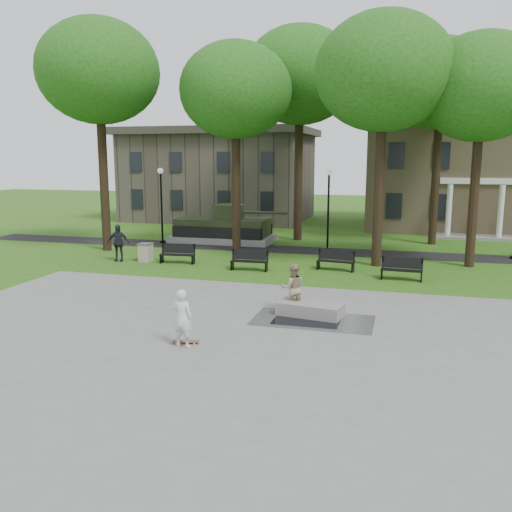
{
  "coord_description": "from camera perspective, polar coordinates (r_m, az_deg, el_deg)",
  "views": [
    {
      "loc": [
        4.79,
        -18.9,
        5.39
      ],
      "look_at": [
        -1.02,
        2.1,
        1.4
      ],
      "focal_mm": 38.0,
      "sensor_mm": 36.0,
      "label": 1
    }
  ],
  "objects": [
    {
      "name": "park_bench_2",
      "position": [
        26.37,
        8.4,
        -0.38
      ],
      "size": [
        1.84,
        0.73,
        1.0
      ],
      "rotation": [
        0.0,
        0.0,
        -0.12
      ],
      "color": "black",
      "rests_on": "ground"
    },
    {
      "name": "tree_3",
      "position": [
        28.76,
        22.68,
        16.01
      ],
      "size": [
        6.0,
        6.0,
        11.19
      ],
      "color": "black",
      "rests_on": "ground"
    },
    {
      "name": "tank_monument",
      "position": [
        35.07,
        -3.4,
        2.93
      ],
      "size": [
        7.45,
        3.4,
        2.4
      ],
      "color": "gray",
      "rests_on": "ground"
    },
    {
      "name": "friend_watching",
      "position": [
        19.01,
        3.9,
        -3.37
      ],
      "size": [
        1.01,
        0.91,
        1.72
      ],
      "primitive_type": "imported",
      "rotation": [
        0.0,
        0.0,
        3.5
      ],
      "color": "#9E8A66",
      "rests_on": "plaza"
    },
    {
      "name": "lamp_left",
      "position": [
        34.63,
        -9.94,
        5.92
      ],
      "size": [
        0.36,
        0.36,
        4.73
      ],
      "color": "black",
      "rests_on": "ground"
    },
    {
      "name": "pedestrian_walker",
      "position": [
        29.23,
        -14.32,
        1.35
      ],
      "size": [
        1.22,
        0.73,
        1.94
      ],
      "primitive_type": "imported",
      "rotation": [
        0.0,
        0.0,
        0.25
      ],
      "color": "black",
      "rests_on": "ground"
    },
    {
      "name": "building_left",
      "position": [
        48.11,
        -3.76,
        8.22
      ],
      "size": [
        15.0,
        10.0,
        7.2
      ],
      "primitive_type": "cube",
      "color": "#4C443D",
      "rests_on": "ground"
    },
    {
      "name": "skateboarder",
      "position": [
        15.67,
        -7.77,
        -6.49
      ],
      "size": [
        0.65,
        0.45,
        1.7
      ],
      "primitive_type": "imported",
      "rotation": [
        0.0,
        0.0,
        3.07
      ],
      "color": "silver",
      "rests_on": "plaza"
    },
    {
      "name": "lamp_mid",
      "position": [
        31.6,
        7.63,
        5.57
      ],
      "size": [
        0.36,
        0.36,
        4.73
      ],
      "color": "black",
      "rests_on": "ground"
    },
    {
      "name": "tree_4",
      "position": [
        35.91,
        4.63,
        18.35
      ],
      "size": [
        7.2,
        7.2,
        13.5
      ],
      "color": "black",
      "rests_on": "ground"
    },
    {
      "name": "park_bench_1",
      "position": [
        26.09,
        -0.67,
        -0.38
      ],
      "size": [
        1.81,
        0.58,
        1.0
      ],
      "rotation": [
        0.0,
        0.0,
        0.03
      ],
      "color": "black",
      "rests_on": "ground"
    },
    {
      "name": "tree_1",
      "position": [
        31.04,
        -2.17,
        16.96
      ],
      "size": [
        6.2,
        6.2,
        11.63
      ],
      "color": "black",
      "rests_on": "ground"
    },
    {
      "name": "ground",
      "position": [
        20.23,
        1.19,
        -5.08
      ],
      "size": [
        120.0,
        120.0,
        0.0
      ],
      "primitive_type": "plane",
      "color": "#285213",
      "rests_on": "ground"
    },
    {
      "name": "trash_bin",
      "position": [
        28.91,
        -11.54,
        0.4
      ],
      "size": [
        0.67,
        0.67,
        0.96
      ],
      "rotation": [
        0.0,
        0.0,
        -0.02
      ],
      "color": "#9E9182",
      "rests_on": "ground"
    },
    {
      "name": "plaza",
      "position": [
        15.66,
        -3.39,
        -9.74
      ],
      "size": [
        22.0,
        16.0,
        0.02
      ],
      "primitive_type": "cube",
      "color": "gray",
      "rests_on": "ground"
    },
    {
      "name": "tree_5",
      "position": [
        35.7,
        18.9,
        16.72
      ],
      "size": [
        6.4,
        6.4,
        12.44
      ],
      "color": "black",
      "rests_on": "ground"
    },
    {
      "name": "concrete_block",
      "position": [
        18.76,
        5.73,
        -5.6
      ],
      "size": [
        2.34,
        1.36,
        0.45
      ],
      "primitive_type": "cube",
      "rotation": [
        0.0,
        0.0,
        -0.17
      ],
      "color": "gray",
      "rests_on": "plaza"
    },
    {
      "name": "skateboard",
      "position": [
        16.16,
        -7.41,
        -9.0
      ],
      "size": [
        0.81,
        0.39,
        0.07
      ],
      "primitive_type": "cube",
      "rotation": [
        0.0,
        0.0,
        0.25
      ],
      "color": "brown",
      "rests_on": "plaza"
    },
    {
      "name": "park_bench_3",
      "position": [
        24.9,
        15.09,
        -1.26
      ],
      "size": [
        1.82,
        0.61,
        1.0
      ],
      "rotation": [
        0.0,
        0.0,
        -0.05
      ],
      "color": "black",
      "rests_on": "ground"
    },
    {
      "name": "puddle",
      "position": [
        18.14,
        5.27,
        -6.88
      ],
      "size": [
        2.2,
        1.2,
        0.0
      ],
      "primitive_type": "cube",
      "color": "black",
      "rests_on": "plaza"
    },
    {
      "name": "footpath",
      "position": [
        31.73,
        6.54,
        0.54
      ],
      "size": [
        44.0,
        2.6,
        0.01
      ],
      "primitive_type": "cube",
      "color": "black",
      "rests_on": "ground"
    },
    {
      "name": "tree_2",
      "position": [
        27.71,
        13.3,
        18.25
      ],
      "size": [
        6.6,
        6.6,
        12.16
      ],
      "color": "black",
      "rests_on": "ground"
    },
    {
      "name": "tree_0",
      "position": [
        32.9,
        -16.25,
        18.09
      ],
      "size": [
        6.8,
        6.8,
        12.97
      ],
      "color": "black",
      "rests_on": "ground"
    },
    {
      "name": "building_right",
      "position": [
        45.22,
        22.31,
        8.28
      ],
      "size": [
        17.0,
        12.0,
        8.6
      ],
      "color": "#9E8460",
      "rests_on": "ground"
    },
    {
      "name": "park_bench_0",
      "position": [
        28.13,
        -8.21,
        0.3
      ],
      "size": [
        1.83,
        0.66,
        1.0
      ],
      "rotation": [
        0.0,
        0.0,
        0.08
      ],
      "color": "black",
      "rests_on": "ground"
    }
  ]
}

